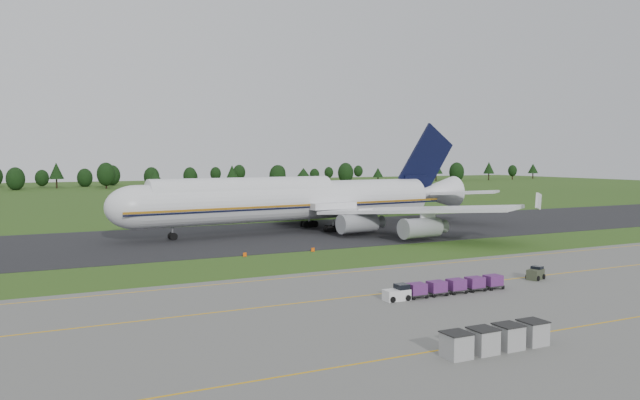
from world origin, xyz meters
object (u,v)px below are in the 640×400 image
uld_row (496,339)px  edge_markers (280,252)px  baggage_train (444,287)px  aircraft (300,199)px  utility_cart (535,274)px

uld_row → edge_markers: uld_row is taller
baggage_train → edge_markers: bearing=98.6°
aircraft → baggage_train: 57.69m
utility_cart → edge_markers: size_ratio=0.22×
aircraft → uld_row: bearing=-103.2°
edge_markers → aircraft: bearing=59.9°
aircraft → baggage_train: size_ratio=5.26×
utility_cart → baggage_train: bearing=-172.8°
aircraft → uld_row: size_ratio=8.44×
baggage_train → edge_markers: (-4.92, 32.44, -0.58)m
uld_row → edge_markers: bearing=86.3°
aircraft → utility_cart: (5.23, -54.90, -5.48)m
utility_cart → uld_row: bearing=-140.5°
edge_markers → utility_cart: bearing=-57.8°
baggage_train → uld_row: size_ratio=1.60×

